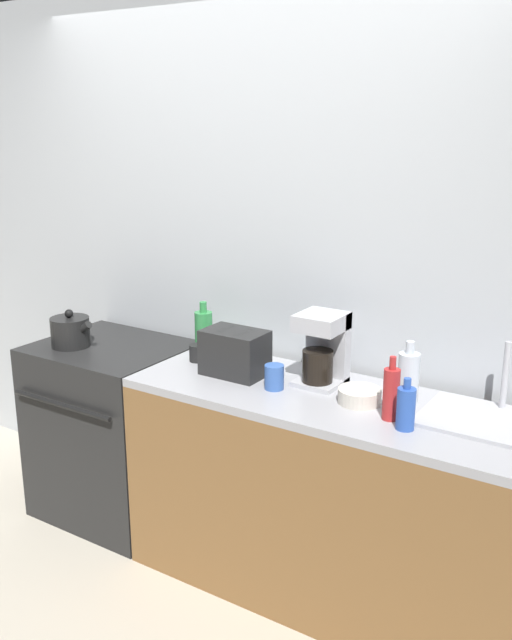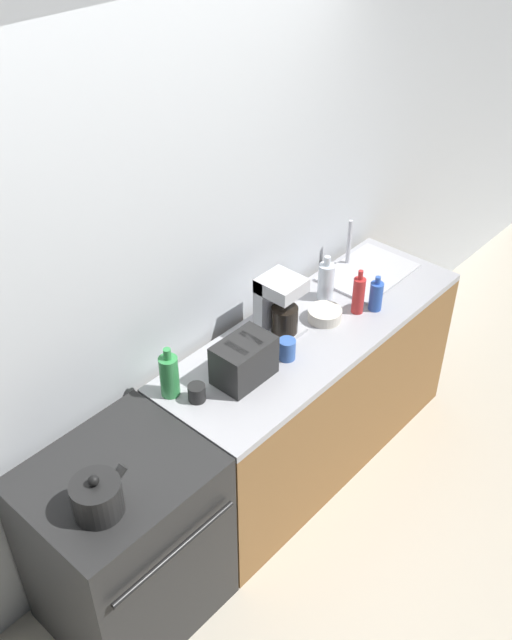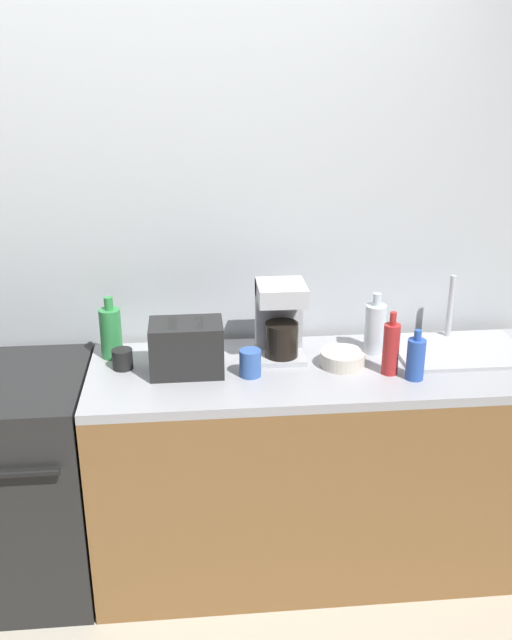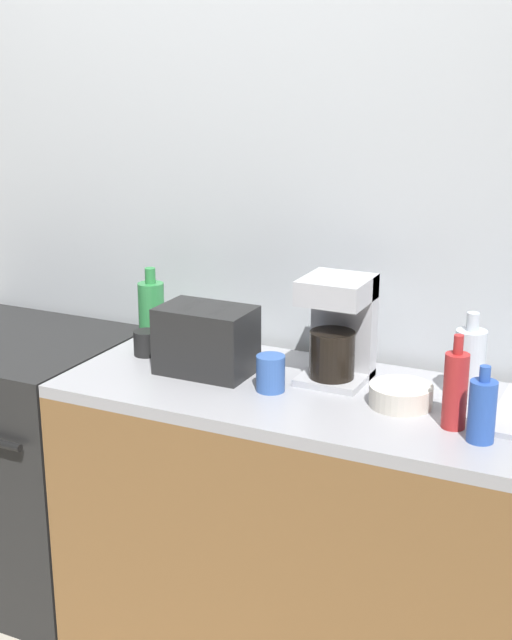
{
  "view_description": "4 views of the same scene",
  "coord_description": "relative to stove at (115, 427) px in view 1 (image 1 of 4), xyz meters",
  "views": [
    {
      "loc": [
        1.79,
        -2.12,
        2.0
      ],
      "look_at": [
        0.19,
        0.38,
        1.15
      ],
      "focal_mm": 40.0,
      "sensor_mm": 36.0,
      "label": 1
    },
    {
      "loc": [
        -1.67,
        -1.36,
        3.05
      ],
      "look_at": [
        0.27,
        0.38,
        1.11
      ],
      "focal_mm": 40.0,
      "sensor_mm": 36.0,
      "label": 2
    },
    {
      "loc": [
        0.15,
        -2.15,
        2.08
      ],
      "look_at": [
        0.38,
        0.34,
        1.1
      ],
      "focal_mm": 40.0,
      "sensor_mm": 36.0,
      "label": 3
    },
    {
      "loc": [
        1.34,
        -1.88,
        1.83
      ],
      "look_at": [
        0.26,
        0.35,
        1.08
      ],
      "focal_mm": 50.0,
      "sensor_mm": 36.0,
      "label": 4
    }
  ],
  "objects": [
    {
      "name": "cup_blue",
      "position": [
        0.99,
        -0.06,
        0.49
      ],
      "size": [
        0.08,
        0.08,
        0.1
      ],
      "color": "#3860B2",
      "rests_on": "counter_block"
    },
    {
      "name": "bottle_clear",
      "position": [
        1.51,
        0.11,
        0.55
      ],
      "size": [
        0.08,
        0.08,
        0.25
      ],
      "color": "silver",
      "rests_on": "counter_block"
    },
    {
      "name": "cup_black",
      "position": [
        0.51,
        0.05,
        0.48
      ],
      "size": [
        0.08,
        0.08,
        0.08
      ],
      "color": "black",
      "rests_on": "counter_block"
    },
    {
      "name": "stove",
      "position": [
        0.0,
        0.0,
        0.0
      ],
      "size": [
        0.73,
        0.66,
        0.91
      ],
      "color": "black",
      "rests_on": "ground_plane"
    },
    {
      "name": "ground_plane",
      "position": [
        0.64,
        -0.31,
        -0.46
      ],
      "size": [
        12.0,
        12.0,
        0.0
      ],
      "primitive_type": "plane",
      "color": "beige"
    },
    {
      "name": "bottle_blue",
      "position": [
        1.6,
        -0.14,
        0.52
      ],
      "size": [
        0.07,
        0.07,
        0.2
      ],
      "color": "#2D56B7",
      "rests_on": "counter_block"
    },
    {
      "name": "sink_tray",
      "position": [
        1.85,
        0.09,
        0.46
      ],
      "size": [
        0.51,
        0.36,
        0.28
      ],
      "color": "#B7B7BC",
      "rests_on": "counter_block"
    },
    {
      "name": "counter_block",
      "position": [
        1.28,
        -0.01,
        -0.01
      ],
      "size": [
        1.81,
        0.61,
        0.91
      ],
      "color": "brown",
      "rests_on": "ground_plane"
    },
    {
      "name": "toaster",
      "position": [
        0.75,
        -0.0,
        0.54
      ],
      "size": [
        0.27,
        0.18,
        0.2
      ],
      "color": "black",
      "rests_on": "counter_block"
    },
    {
      "name": "kettle",
      "position": [
        -0.15,
        -0.11,
        0.52
      ],
      "size": [
        0.24,
        0.19,
        0.19
      ],
      "color": "black",
      "rests_on": "stove"
    },
    {
      "name": "bottle_red",
      "position": [
        1.52,
        -0.09,
        0.55
      ],
      "size": [
        0.06,
        0.06,
        0.25
      ],
      "color": "#B72828",
      "rests_on": "counter_block"
    },
    {
      "name": "coffee_maker",
      "position": [
        1.12,
        0.12,
        0.6
      ],
      "size": [
        0.19,
        0.2,
        0.31
      ],
      "color": "#B7B7BC",
      "rests_on": "counter_block"
    },
    {
      "name": "wall_back",
      "position": [
        0.64,
        0.37,
        0.84
      ],
      "size": [
        8.0,
        0.05,
        2.6
      ],
      "color": "silver",
      "rests_on": "ground_plane"
    },
    {
      "name": "bottle_green",
      "position": [
        0.46,
        0.17,
        0.55
      ],
      "size": [
        0.09,
        0.09,
        0.25
      ],
      "color": "#338C47",
      "rests_on": "counter_block"
    },
    {
      "name": "bowl",
      "position": [
        1.35,
        -0.0,
        0.47
      ],
      "size": [
        0.17,
        0.17,
        0.06
      ],
      "color": "beige",
      "rests_on": "counter_block"
    }
  ]
}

